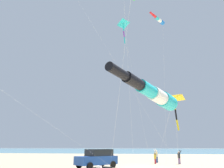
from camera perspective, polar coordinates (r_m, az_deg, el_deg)
ground_plane at (r=26.54m, az=7.51°, el=-20.04°), size 600.00×600.00×0.00m
ocean_water_strip at (r=191.44m, az=9.70°, el=-16.08°), size 240.00×600.00×0.01m
parked_car at (r=24.43m, az=-3.81°, el=-18.28°), size 4.50×4.16×1.85m
cooler_box at (r=21.59m, az=-3.30°, el=-20.61°), size 0.62×0.42×0.42m
person_adult_flyer at (r=32.63m, az=11.25°, el=-17.31°), size 0.62×0.65×1.81m
person_child_green_jacket at (r=30.47m, az=10.90°, el=-17.84°), size 0.51×0.44×1.44m
person_child_grey_jacket at (r=30.81m, az=16.66°, el=-17.23°), size 0.56×0.60×1.67m
kite_delta_long_streamer_right at (r=31.53m, az=2.87°, el=14.97°), size 3.74×3.70×18.51m
kite_windsock_yellow_midlevel at (r=31.77m, az=11.77°, el=15.68°), size 6.92×2.04×18.75m
kite_windsock_striped_overhead at (r=12.39m, az=10.73°, el=-2.47°), size 19.96×3.43×5.37m
kite_delta_black_fish_shape at (r=17.54m, az=15.48°, el=-3.60°), size 12.97×2.29×5.92m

